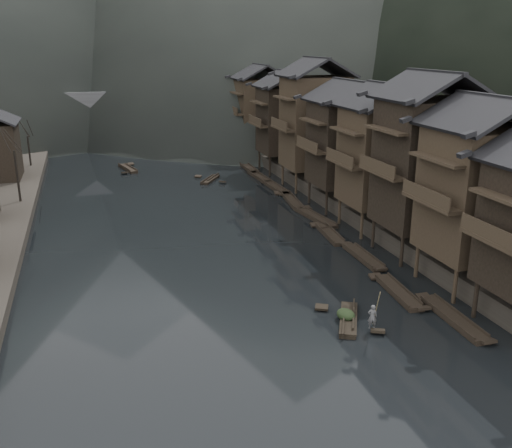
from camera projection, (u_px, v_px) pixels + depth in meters
name	position (u px, v px, depth m)	size (l,w,h in m)	color
water	(242.00, 308.00, 38.58)	(300.00, 300.00, 0.00)	black
right_bank	(398.00, 157.00, 84.35)	(40.00, 200.00, 1.80)	#2D2823
stilt_houses	(354.00, 127.00, 58.33)	(9.00, 67.60, 15.72)	black
moored_sampans	(307.00, 213.00, 59.19)	(3.03, 55.64, 0.47)	black
midriver_boats	(170.00, 157.00, 88.01)	(14.29, 40.20, 0.45)	black
stone_bridge	(136.00, 112.00, 102.68)	(40.00, 6.00, 9.00)	#4C4C4F
hero_sampan	(349.00, 319.00, 36.67)	(3.08, 4.93, 0.44)	black
cargo_heap	(346.00, 310.00, 36.66)	(1.12, 1.47, 0.67)	black
boatman	(373.00, 313.00, 35.13)	(0.59, 0.39, 1.62)	#575659
bamboo_pole	(378.00, 271.00, 34.33)	(0.06, 0.06, 4.70)	#8C7A51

